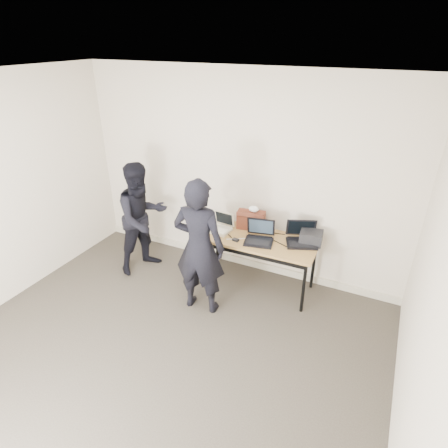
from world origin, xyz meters
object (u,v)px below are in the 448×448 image
Objects in this scene: desk at (257,243)px; laptop_beige at (220,227)px; laptop_right at (301,238)px; equipment_box at (311,237)px; leather_satchel at (251,220)px; person_typist at (199,248)px; person_observer at (142,218)px; laptop_center at (259,236)px.

desk is 4.90× the size of laptop_beige.
desk is 0.53m from laptop_beige.
equipment_box is (0.11, 0.03, 0.02)m from laptop_right.
leather_satchel is (0.34, 0.22, 0.08)m from laptop_beige.
leather_satchel is 0.23× the size of person_typist.
person_observer is (-1.13, 0.44, -0.06)m from person_typist.
person_typist reaches higher than leather_satchel.
desk is 0.34m from leather_satchel.
equipment_box is at bearing -56.76° from person_observer.
leather_satchel is 1.45× the size of equipment_box.
person_typist is (-0.27, -0.91, -0.01)m from leather_satchel.
laptop_center is 0.26× the size of person_observer.
desk is 0.67m from equipment_box.
laptop_center is 0.63m from equipment_box.
desk is 0.97× the size of person_observer.
person_typist is 1.08× the size of person_observer.
laptop_beige reaches higher than equipment_box.
laptop_center is at bearing -59.48° from leather_satchel.
leather_satchel reaches higher than equipment_box.
person_observer is at bearing -172.46° from desk.
laptop_beige is 1.09m from person_observer.
leather_satchel is 0.95m from person_typist.
laptop_center is 1.06× the size of leather_satchel.
person_observer is (-1.06, -0.25, 0.01)m from laptop_beige.
laptop_right is (0.52, 0.16, 0.12)m from desk.
laptop_beige is 0.56m from laptop_center.
equipment_box is 0.17× the size of person_observer.
laptop_right reaches higher than leather_satchel.
laptop_center reaches higher than desk.
laptop_beige is 1.05m from laptop_right.
laptop_right is at bearing -57.09° from person_observer.
leather_satchel reaches higher than desk.
laptop_center is 1.63m from person_observer.
equipment_box is 2.25m from person_observer.
laptop_beige is 0.18× the size of person_typist.
person_typist reaches higher than laptop_beige.
laptop_beige is at bearing 178.42° from desk.
laptop_right is 1.76× the size of equipment_box.
laptop_center reaches higher than equipment_box.
laptop_center is (0.56, -0.03, 0.01)m from laptop_beige.
desk is 3.93× the size of leather_satchel.
laptop_beige is 0.66× the size of laptop_right.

